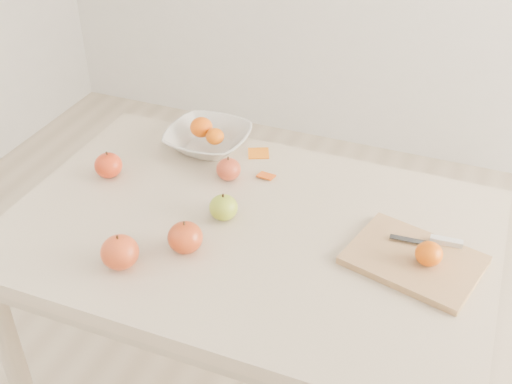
% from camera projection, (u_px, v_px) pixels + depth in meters
% --- Properties ---
extents(table, '(1.20, 0.80, 0.75)m').
position_uv_depth(table, '(249.00, 256.00, 1.65)').
color(table, beige).
rests_on(table, ground).
extents(cutting_board, '(0.33, 0.28, 0.02)m').
position_uv_depth(cutting_board, '(414.00, 260.00, 1.47)').
color(cutting_board, '#AE7E57').
rests_on(cutting_board, table).
extents(board_tangerine, '(0.06, 0.06, 0.05)m').
position_uv_depth(board_tangerine, '(429.00, 254.00, 1.44)').
color(board_tangerine, '#D36807').
rests_on(board_tangerine, cutting_board).
extents(fruit_bowl, '(0.24, 0.24, 0.06)m').
position_uv_depth(fruit_bowl, '(208.00, 139.00, 1.88)').
color(fruit_bowl, silver).
rests_on(fruit_bowl, table).
extents(bowl_tangerine_near, '(0.07, 0.07, 0.06)m').
position_uv_depth(bowl_tangerine_near, '(201.00, 127.00, 1.88)').
color(bowl_tangerine_near, '#E74D08').
rests_on(bowl_tangerine_near, fruit_bowl).
extents(bowl_tangerine_far, '(0.05, 0.05, 0.05)m').
position_uv_depth(bowl_tangerine_far, '(215.00, 136.00, 1.85)').
color(bowl_tangerine_far, '#DD5607').
rests_on(bowl_tangerine_far, fruit_bowl).
extents(orange_peel_a, '(0.07, 0.07, 0.01)m').
position_uv_depth(orange_peel_a, '(259.00, 155.00, 1.86)').
color(orange_peel_a, orange).
rests_on(orange_peel_a, table).
extents(orange_peel_b, '(0.05, 0.04, 0.01)m').
position_uv_depth(orange_peel_b, '(266.00, 177.00, 1.77)').
color(orange_peel_b, '#D24E0E').
rests_on(orange_peel_b, table).
extents(paring_knife, '(0.17, 0.05, 0.01)m').
position_uv_depth(paring_knife, '(440.00, 241.00, 1.50)').
color(paring_knife, silver).
rests_on(paring_knife, cutting_board).
extents(apple_green, '(0.07, 0.07, 0.07)m').
position_uv_depth(apple_green, '(223.00, 207.00, 1.60)').
color(apple_green, '#78A120').
rests_on(apple_green, table).
extents(apple_red_a, '(0.07, 0.07, 0.06)m').
position_uv_depth(apple_red_a, '(228.00, 169.00, 1.75)').
color(apple_red_a, maroon).
rests_on(apple_red_a, table).
extents(apple_red_e, '(0.08, 0.08, 0.08)m').
position_uv_depth(apple_red_e, '(185.00, 237.00, 1.49)').
color(apple_red_e, maroon).
rests_on(apple_red_e, table).
extents(apple_red_c, '(0.09, 0.09, 0.08)m').
position_uv_depth(apple_red_c, '(120.00, 252.00, 1.45)').
color(apple_red_c, maroon).
rests_on(apple_red_c, table).
extents(apple_red_b, '(0.08, 0.08, 0.07)m').
position_uv_depth(apple_red_b, '(108.00, 165.00, 1.76)').
color(apple_red_b, maroon).
rests_on(apple_red_b, table).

